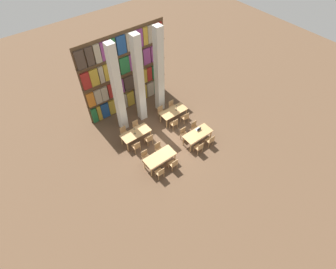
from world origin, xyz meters
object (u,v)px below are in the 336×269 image
chair_0 (160,172)px  desk_lamp_0 (134,130)px  reading_table_1 (198,134)px  chair_13 (161,112)px  chair_15 (172,106)px  chair_11 (136,126)px  chair_10 (149,139)px  laptop (198,129)px  reading_table_3 (174,112)px  pillar_right (159,72)px  chair_9 (124,133)px  chair_1 (146,156)px  chair_4 (199,147)px  chair_14 (185,117)px  chair_7 (195,127)px  reading_table_0 (160,158)px  pillar_left (118,91)px  chair_3 (159,148)px  chair_5 (184,134)px  reading_table_2 (136,134)px  chair_2 (174,164)px  chair_6 (210,140)px  chair_8 (137,146)px  chair_12 (174,124)px  pillar_center (139,81)px

chair_0 → desk_lamp_0: 3.11m
chair_0 → reading_table_1: bearing=11.6°
chair_13 → chair_15: (0.93, 0.00, 0.00)m
chair_0 → chair_11: same height
chair_10 → laptop: bearing=-27.8°
desk_lamp_0 → reading_table_3: desk_lamp_0 is taller
pillar_right → chair_9: pillar_right is taller
chair_9 → desk_lamp_0: 1.01m
chair_11 → chair_15: size_ratio=1.00×
chair_1 → chair_4: size_ratio=1.00×
chair_14 → desk_lamp_0: bearing=170.7°
chair_7 → chair_13: same height
reading_table_3 → chair_14: chair_14 is taller
pillar_right → laptop: size_ratio=18.75×
reading_table_0 → desk_lamp_0: 2.37m
pillar_left → laptop: bearing=-49.5°
chair_14 → pillar_right: bearing=102.1°
chair_3 → chair_1: bearing=0.0°
chair_3 → chair_9: (-0.95, 2.35, 0.00)m
pillar_right → chair_13: bearing=-121.1°
chair_5 → reading_table_2: (-2.47, 1.65, 0.21)m
chair_2 → chair_6: 2.85m
chair_5 → chair_8: bearing=-18.2°
chair_6 → chair_11: (-2.89, 3.76, 0.00)m
reading_table_2 → chair_8: (-0.43, -0.70, -0.21)m
chair_12 → chair_15: (0.93, 1.40, 0.00)m
chair_2 → reading_table_1: 2.54m
chair_2 → desk_lamp_0: 3.15m
pillar_center → chair_6: 5.59m
desk_lamp_0 → chair_12: size_ratio=0.53×
chair_0 → chair_1: 1.40m
chair_3 → laptop: bearing=169.7°
pillar_left → chair_13: bearing=-17.0°
pillar_right → reading_table_3: (0.03, -1.47, -2.32)m
chair_1 → reading_table_3: chair_1 is taller
reading_table_1 → chair_8: chair_8 is taller
chair_3 → chair_2: bearing=90.0°
chair_0 → pillar_left: bearing=84.5°
reading_table_0 → laptop: (3.11, 0.22, 0.13)m
pillar_right → chair_4: 5.30m
laptop → reading_table_2: bearing=-33.7°
pillar_right → chair_0: pillar_right is taller
chair_2 → reading_table_3: bearing=51.5°
pillar_left → pillar_right: bearing=0.0°
chair_2 → chair_14: size_ratio=1.00×
chair_9 → chair_15: same height
chair_11 → chair_13: (2.05, 0.10, 0.00)m
pillar_center → pillar_right: size_ratio=1.00×
pillar_left → chair_5: pillar_left is taller
pillar_right → chair_14: size_ratio=6.81×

